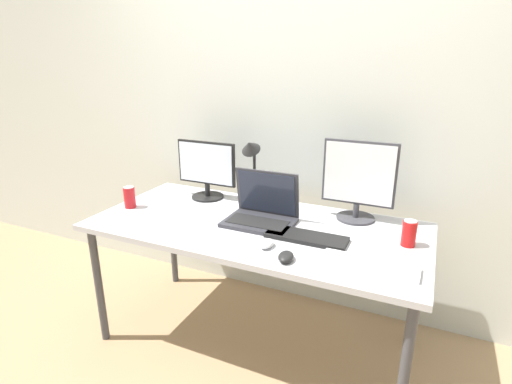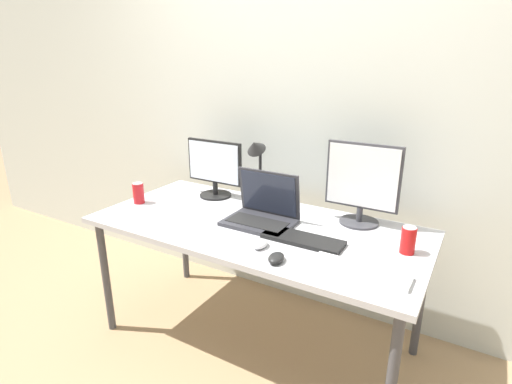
{
  "view_description": "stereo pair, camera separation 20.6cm",
  "coord_description": "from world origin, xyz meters",
  "px_view_note": "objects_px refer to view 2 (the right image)",
  "views": [
    {
      "loc": [
        0.81,
        -1.78,
        1.58
      ],
      "look_at": [
        0.0,
        0.0,
        0.92
      ],
      "focal_mm": 28.0,
      "sensor_mm": 36.0,
      "label": 1
    },
    {
      "loc": [
        0.99,
        -1.68,
        1.58
      ],
      "look_at": [
        0.0,
        0.0,
        0.92
      ],
      "focal_mm": 28.0,
      "sensor_mm": 36.0,
      "label": 2
    }
  ],
  "objects_px": {
    "soda_can_near_keyboard": "(138,193)",
    "soda_can_by_laptop": "(408,240)",
    "laptop_silver": "(263,211)",
    "keyboard_main": "(360,271)",
    "monitor_left": "(214,168)",
    "mouse_by_keyboard": "(260,244)",
    "desk_lamp": "(257,159)",
    "work_desk": "(256,234)",
    "mouse_by_laptop": "(276,258)",
    "monitor_center": "(362,183)",
    "keyboard_aux": "(303,239)"
  },
  "relations": [
    {
      "from": "soda_can_near_keyboard",
      "to": "soda_can_by_laptop",
      "type": "distance_m",
      "value": 1.54
    },
    {
      "from": "laptop_silver",
      "to": "keyboard_main",
      "type": "distance_m",
      "value": 0.67
    },
    {
      "from": "monitor_left",
      "to": "soda_can_by_laptop",
      "type": "bearing_deg",
      "value": -9.21
    },
    {
      "from": "soda_can_by_laptop",
      "to": "soda_can_near_keyboard",
      "type": "bearing_deg",
      "value": -174.75
    },
    {
      "from": "mouse_by_keyboard",
      "to": "desk_lamp",
      "type": "height_order",
      "value": "desk_lamp"
    },
    {
      "from": "monitor_left",
      "to": "laptop_silver",
      "type": "xyz_separation_m",
      "value": [
        0.47,
        -0.21,
        -0.13
      ]
    },
    {
      "from": "laptop_silver",
      "to": "keyboard_main",
      "type": "bearing_deg",
      "value": -23.5
    },
    {
      "from": "soda_can_near_keyboard",
      "to": "desk_lamp",
      "type": "xyz_separation_m",
      "value": [
        0.63,
        0.33,
        0.22
      ]
    },
    {
      "from": "desk_lamp",
      "to": "mouse_by_keyboard",
      "type": "bearing_deg",
      "value": -57.76
    },
    {
      "from": "monitor_left",
      "to": "soda_can_near_keyboard",
      "type": "height_order",
      "value": "monitor_left"
    },
    {
      "from": "work_desk",
      "to": "mouse_by_laptop",
      "type": "relative_size",
      "value": 17.45
    },
    {
      "from": "mouse_by_laptop",
      "to": "soda_can_near_keyboard",
      "type": "height_order",
      "value": "soda_can_near_keyboard"
    },
    {
      "from": "laptop_silver",
      "to": "soda_can_near_keyboard",
      "type": "bearing_deg",
      "value": -171.29
    },
    {
      "from": "work_desk",
      "to": "monitor_center",
      "type": "relative_size",
      "value": 4.06
    },
    {
      "from": "soda_can_near_keyboard",
      "to": "monitor_center",
      "type": "bearing_deg",
      "value": 16.43
    },
    {
      "from": "mouse_by_keyboard",
      "to": "monitor_left",
      "type": "bearing_deg",
      "value": 139.89
    },
    {
      "from": "desk_lamp",
      "to": "keyboard_main",
      "type": "bearing_deg",
      "value": -31.6
    },
    {
      "from": "work_desk",
      "to": "keyboard_aux",
      "type": "bearing_deg",
      "value": -12.48
    },
    {
      "from": "keyboard_main",
      "to": "soda_can_near_keyboard",
      "type": "bearing_deg",
      "value": 174.49
    },
    {
      "from": "laptop_silver",
      "to": "desk_lamp",
      "type": "height_order",
      "value": "desk_lamp"
    },
    {
      "from": "mouse_by_keyboard",
      "to": "soda_can_near_keyboard",
      "type": "relative_size",
      "value": 0.76
    },
    {
      "from": "work_desk",
      "to": "mouse_by_keyboard",
      "type": "distance_m",
      "value": 0.28
    },
    {
      "from": "laptop_silver",
      "to": "mouse_by_laptop",
      "type": "height_order",
      "value": "laptop_silver"
    },
    {
      "from": "soda_can_near_keyboard",
      "to": "soda_can_by_laptop",
      "type": "bearing_deg",
      "value": 5.25
    },
    {
      "from": "monitor_center",
      "to": "mouse_by_keyboard",
      "type": "relative_size",
      "value": 4.52
    },
    {
      "from": "desk_lamp",
      "to": "monitor_center",
      "type": "bearing_deg",
      "value": 3.44
    },
    {
      "from": "keyboard_main",
      "to": "soda_can_near_keyboard",
      "type": "height_order",
      "value": "soda_can_near_keyboard"
    },
    {
      "from": "monitor_left",
      "to": "mouse_by_keyboard",
      "type": "relative_size",
      "value": 4.07
    },
    {
      "from": "mouse_by_keyboard",
      "to": "soda_can_by_laptop",
      "type": "bearing_deg",
      "value": 24.28
    },
    {
      "from": "soda_can_by_laptop",
      "to": "desk_lamp",
      "type": "bearing_deg",
      "value": 168.11
    },
    {
      "from": "work_desk",
      "to": "laptop_silver",
      "type": "relative_size",
      "value": 4.89
    },
    {
      "from": "monitor_center",
      "to": "mouse_by_keyboard",
      "type": "distance_m",
      "value": 0.64
    },
    {
      "from": "keyboard_aux",
      "to": "soda_can_by_laptop",
      "type": "distance_m",
      "value": 0.48
    },
    {
      "from": "monitor_center",
      "to": "mouse_by_laptop",
      "type": "bearing_deg",
      "value": -106.93
    },
    {
      "from": "monitor_center",
      "to": "keyboard_aux",
      "type": "xyz_separation_m",
      "value": [
        -0.17,
        -0.36,
        -0.21
      ]
    },
    {
      "from": "laptop_silver",
      "to": "keyboard_aux",
      "type": "height_order",
      "value": "laptop_silver"
    },
    {
      "from": "mouse_by_keyboard",
      "to": "soda_can_by_laptop",
      "type": "height_order",
      "value": "soda_can_by_laptop"
    },
    {
      "from": "laptop_silver",
      "to": "keyboard_aux",
      "type": "bearing_deg",
      "value": -21.29
    },
    {
      "from": "monitor_center",
      "to": "laptop_silver",
      "type": "xyz_separation_m",
      "value": [
        -0.45,
        -0.25,
        -0.16
      ]
    },
    {
      "from": "desk_lamp",
      "to": "monitor_left",
      "type": "bearing_deg",
      "value": 178.81
    },
    {
      "from": "monitor_left",
      "to": "mouse_by_laptop",
      "type": "height_order",
      "value": "monitor_left"
    },
    {
      "from": "mouse_by_keyboard",
      "to": "desk_lamp",
      "type": "distance_m",
      "value": 0.62
    },
    {
      "from": "monitor_left",
      "to": "mouse_by_keyboard",
      "type": "bearing_deg",
      "value": -38.51
    },
    {
      "from": "monitor_center",
      "to": "keyboard_main",
      "type": "bearing_deg",
      "value": -72.75
    },
    {
      "from": "monitor_center",
      "to": "keyboard_main",
      "type": "relative_size",
      "value": 1.07
    },
    {
      "from": "monitor_center",
      "to": "work_desk",
      "type": "bearing_deg",
      "value": -148.1
    },
    {
      "from": "keyboard_main",
      "to": "mouse_by_laptop",
      "type": "relative_size",
      "value": 4.0
    },
    {
      "from": "monitor_center",
      "to": "soda_can_by_laptop",
      "type": "relative_size",
      "value": 3.43
    },
    {
      "from": "monitor_left",
      "to": "keyboard_main",
      "type": "relative_size",
      "value": 0.97
    },
    {
      "from": "monitor_left",
      "to": "monitor_center",
      "type": "height_order",
      "value": "monitor_center"
    }
  ]
}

